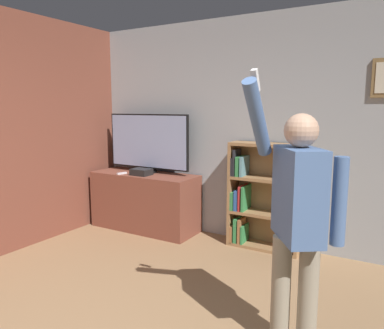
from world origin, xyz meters
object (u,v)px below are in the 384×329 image
object	(u,v)px
bookshelf	(260,197)
person	(297,213)
television	(148,142)
game_console	(141,172)

from	to	relation	value
bookshelf	person	world-z (taller)	person
television	game_console	world-z (taller)	television
game_console	bookshelf	size ratio (longest dim) A/B	0.20
television	bookshelf	world-z (taller)	television
person	bookshelf	bearing A→B (deg)	172.70
television	game_console	bearing A→B (deg)	-80.83
bookshelf	person	xyz separation A→B (m)	(0.87, -1.72, 0.37)
bookshelf	television	bearing A→B (deg)	-178.24
game_console	person	xyz separation A→B (m)	(2.41, -1.46, 0.17)
person	television	bearing A→B (deg)	-158.65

